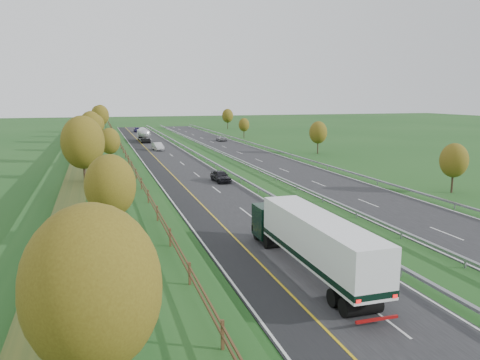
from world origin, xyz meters
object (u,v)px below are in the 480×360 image
(car_dark_near, at_px, (221,176))
(car_small_far, at_px, (137,130))
(car_oncoming, at_px, (221,138))
(box_lorry, at_px, (311,240))
(road_tanker, at_px, (144,134))
(car_silver_mid, at_px, (158,146))

(car_dark_near, distance_m, car_small_far, 94.76)
(car_dark_near, xyz_separation_m, car_oncoming, (15.21, 57.12, -0.09))
(car_dark_near, height_order, car_oncoming, car_dark_near)
(box_lorry, xyz_separation_m, car_small_far, (-0.29, 128.63, -1.61))
(box_lorry, xyz_separation_m, road_tanker, (-1.38, 95.27, -0.47))
(box_lorry, height_order, car_silver_mid, box_lorry)
(car_dark_near, relative_size, car_silver_mid, 0.92)
(road_tanker, bearing_deg, box_lorry, -89.17)
(car_dark_near, xyz_separation_m, car_silver_mid, (-3.35, 40.38, 0.04))
(car_silver_mid, distance_m, car_small_far, 54.33)
(box_lorry, xyz_separation_m, car_dark_near, (2.87, 33.92, -1.51))
(car_oncoming, bearing_deg, box_lorry, 83.40)
(box_lorry, distance_m, car_small_far, 128.64)
(car_small_far, bearing_deg, car_oncoming, -64.16)
(road_tanker, distance_m, car_small_far, 33.40)
(box_lorry, bearing_deg, car_dark_near, 85.17)
(car_silver_mid, bearing_deg, box_lorry, -96.20)
(car_silver_mid, bearing_deg, car_small_far, 83.21)
(car_dark_near, xyz_separation_m, car_small_far, (-3.15, 94.71, -0.10))
(box_lorry, distance_m, car_silver_mid, 74.31)
(road_tanker, bearing_deg, car_silver_mid, -87.56)
(road_tanker, relative_size, car_dark_near, 2.44)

